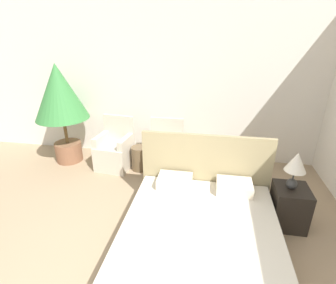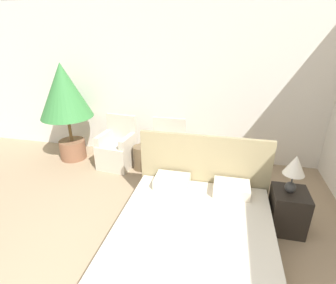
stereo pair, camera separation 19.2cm
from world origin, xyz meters
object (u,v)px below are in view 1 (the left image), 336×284
(bed, at_px, (200,234))
(potted_palm, at_px, (60,98))
(side_table, at_px, (139,158))
(armchair_near_window_left, at_px, (115,152))
(armchair_near_window_right, at_px, (165,156))
(nightstand, at_px, (289,207))
(table_lamp, at_px, (296,165))

(bed, distance_m, potted_palm, 3.44)
(side_table, bearing_deg, armchair_near_window_left, 177.09)
(armchair_near_window_left, bearing_deg, potted_palm, -179.49)
(bed, xyz_separation_m, armchair_near_window_right, (-0.73, 1.81, 0.05))
(potted_palm, height_order, side_table, potted_palm)
(bed, xyz_separation_m, side_table, (-1.21, 1.78, -0.03))
(potted_palm, bearing_deg, nightstand, -18.07)
(bed, distance_m, table_lamp, 1.43)
(armchair_near_window_right, height_order, nightstand, armchair_near_window_right)
(armchair_near_window_left, distance_m, side_table, 0.48)
(bed, distance_m, nightstand, 1.30)
(table_lamp, relative_size, side_table, 1.10)
(potted_palm, xyz_separation_m, table_lamp, (3.77, -1.24, -0.37))
(armchair_near_window_left, height_order, nightstand, armchair_near_window_left)
(nightstand, bearing_deg, armchair_near_window_left, 157.87)
(nightstand, relative_size, table_lamp, 1.13)
(potted_palm, bearing_deg, armchair_near_window_left, -5.74)
(bed, height_order, armchair_near_window_left, bed)
(nightstand, bearing_deg, armchair_near_window_right, 148.37)
(bed, relative_size, armchair_near_window_left, 2.10)
(bed, xyz_separation_m, armchair_near_window_left, (-1.68, 1.81, 0.05))
(table_lamp, distance_m, side_table, 2.64)
(armchair_near_window_left, relative_size, side_table, 2.10)
(side_table, bearing_deg, potted_palm, 175.17)
(bed, distance_m, side_table, 2.16)
(armchair_near_window_left, xyz_separation_m, side_table, (0.47, -0.02, -0.08))
(table_lamp, height_order, side_table, table_lamp)
(armchair_near_window_right, distance_m, nightstand, 2.17)
(potted_palm, relative_size, side_table, 4.17)
(armchair_near_window_left, distance_m, table_lamp, 3.05)
(side_table, bearing_deg, table_lamp, -25.80)
(bed, xyz_separation_m, nightstand, (1.12, 0.67, 0.03))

